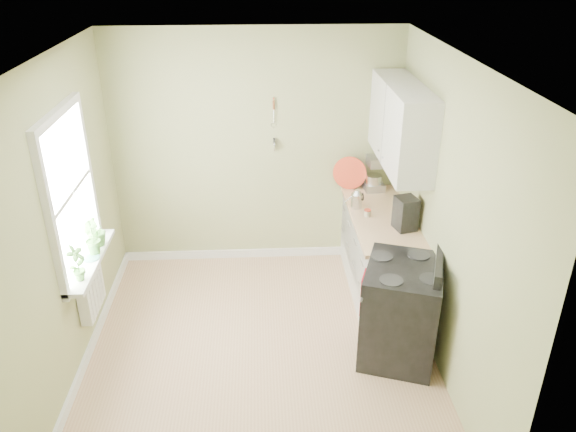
{
  "coord_description": "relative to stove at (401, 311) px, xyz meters",
  "views": [
    {
      "loc": [
        0.03,
        -4.14,
        3.48
      ],
      "look_at": [
        0.29,
        0.55,
        1.16
      ],
      "focal_mm": 35.0,
      "sensor_mm": 36.0,
      "label": 1
    }
  ],
  "objects": [
    {
      "name": "ceiling",
      "position": [
        -1.28,
        0.05,
        2.24
      ],
      "size": [
        3.2,
        3.6,
        0.02
      ],
      "primitive_type": "cube",
      "color": "white",
      "rests_on": "wall_back"
    },
    {
      "name": "base_cabinets",
      "position": [
        0.02,
        1.05,
        -0.04
      ],
      "size": [
        0.6,
        1.6,
        0.87
      ],
      "primitive_type": "cube",
      "color": "white",
      "rests_on": "floor"
    },
    {
      "name": "red_tray",
      "position": [
        -0.23,
        1.77,
        0.63
      ],
      "size": [
        0.38,
        0.16,
        0.38
      ],
      "primitive_type": "cylinder",
      "rotation": [
        1.45,
        0.0,
        -0.28
      ],
      "color": "red",
      "rests_on": "countertop"
    },
    {
      "name": "plant_c",
      "position": [
        -2.78,
        0.6,
        0.58
      ],
      "size": [
        0.2,
        0.2,
        0.31
      ],
      "primitive_type": "imported",
      "rotation": [
        0.0,
        0.0,
        4.54
      ],
      "color": "#458033",
      "rests_on": "window_sill"
    },
    {
      "name": "wall_utensils",
      "position": [
        -1.08,
        1.83,
        1.09
      ],
      "size": [
        0.02,
        0.14,
        0.58
      ],
      "color": "#D7AF83",
      "rests_on": "wall_back"
    },
    {
      "name": "radiator",
      "position": [
        -2.82,
        0.3,
        0.08
      ],
      "size": [
        0.12,
        0.5,
        0.35
      ],
      "primitive_type": "cube",
      "color": "white",
      "rests_on": "wall_left"
    },
    {
      "name": "stove",
      "position": [
        0.0,
        0.0,
        0.0
      ],
      "size": [
        0.89,
        0.93,
        1.05
      ],
      "color": "black",
      "rests_on": "floor"
    },
    {
      "name": "window",
      "position": [
        -2.86,
        0.35,
        1.08
      ],
      "size": [
        0.06,
        1.14,
        1.44
      ],
      "color": "white",
      "rests_on": "wall_left"
    },
    {
      "name": "wall_left",
      "position": [
        -2.89,
        0.05,
        0.88
      ],
      "size": [
        0.02,
        3.6,
        2.7
      ],
      "primitive_type": "cube",
      "color": "tan",
      "rests_on": "floor"
    },
    {
      "name": "coffee_maker",
      "position": [
        0.17,
        0.76,
        0.6
      ],
      "size": [
        0.24,
        0.25,
        0.33
      ],
      "color": "black",
      "rests_on": "countertop"
    },
    {
      "name": "floor",
      "position": [
        -1.28,
        0.05,
        -0.48
      ],
      "size": [
        3.2,
        3.6,
        0.02
      ],
      "primitive_type": "cube",
      "color": "tan",
      "rests_on": "ground"
    },
    {
      "name": "wall_right",
      "position": [
        0.33,
        0.05,
        0.88
      ],
      "size": [
        0.02,
        3.6,
        2.7
      ],
      "primitive_type": "cube",
      "color": "tan",
      "rests_on": "floor"
    },
    {
      "name": "plant_b",
      "position": [
        -2.78,
        0.45,
        0.59
      ],
      "size": [
        0.22,
        0.22,
        0.31
      ],
      "primitive_type": "imported",
      "rotation": [
        0.0,
        0.0,
        2.4
      ],
      "color": "#458033",
      "rests_on": "window_sill"
    },
    {
      "name": "window_sill",
      "position": [
        -2.79,
        0.35,
        0.41
      ],
      "size": [
        0.18,
        1.14,
        0.04
      ],
      "primitive_type": "cube",
      "color": "white",
      "rests_on": "wall_left"
    },
    {
      "name": "kettle",
      "position": [
        -0.23,
        1.25,
        0.54
      ],
      "size": [
        0.2,
        0.12,
        0.2
      ],
      "color": "silver",
      "rests_on": "countertop"
    },
    {
      "name": "wall_back",
      "position": [
        -1.28,
        1.86,
        0.88
      ],
      "size": [
        3.2,
        0.02,
        2.7
      ],
      "primitive_type": "cube",
      "color": "tan",
      "rests_on": "floor"
    },
    {
      "name": "countertop",
      "position": [
        0.01,
        1.05,
        0.42
      ],
      "size": [
        0.64,
        1.6,
        0.04
      ],
      "primitive_type": "cube",
      "color": "#D7AF83",
      "rests_on": "base_cabinets"
    },
    {
      "name": "jar",
      "position": [
        -0.15,
        1.05,
        0.48
      ],
      "size": [
        0.07,
        0.07,
        0.07
      ],
      "color": "#BBB494",
      "rests_on": "countertop"
    },
    {
      "name": "plant_a",
      "position": [
        -2.78,
        -0.01,
        0.59
      ],
      "size": [
        0.19,
        0.21,
        0.33
      ],
      "primitive_type": "imported",
      "rotation": [
        0.0,
        0.0,
        1.07
      ],
      "color": "#458033",
      "rests_on": "window_sill"
    },
    {
      "name": "stand_mixer",
      "position": [
        0.04,
        1.79,
        0.62
      ],
      "size": [
        0.24,
        0.38,
        0.43
      ],
      "color": "#B2B2B7",
      "rests_on": "countertop"
    },
    {
      "name": "upper_cabinets",
      "position": [
        0.15,
        1.15,
        1.38
      ],
      "size": [
        0.35,
        1.4,
        0.8
      ],
      "primitive_type": "cube",
      "color": "white",
      "rests_on": "wall_right"
    }
  ]
}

